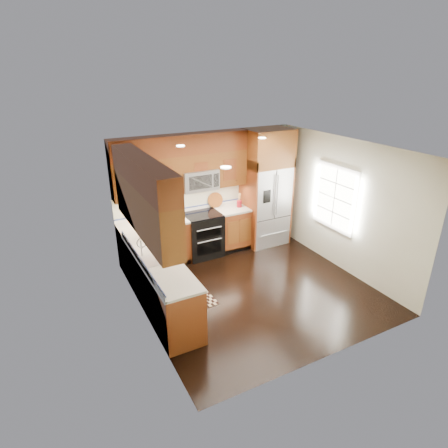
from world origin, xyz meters
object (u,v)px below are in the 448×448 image
refrigerator (266,188)px  knife_block (168,212)px  range (203,235)px  utensil_crock (239,202)px  rug (183,292)px

refrigerator → knife_block: (-2.25, 0.18, -0.24)m
range → refrigerator: (1.55, -0.04, 0.83)m
utensil_crock → knife_block: bearing=176.2°
knife_block → utensil_crock: utensil_crock is taller
range → utensil_crock: (0.91, 0.04, 0.58)m
rug → utensil_crock: size_ratio=4.22×
refrigerator → utensil_crock: (-0.64, 0.07, -0.26)m
utensil_crock → rug: bearing=-146.5°
range → rug: range is taller
range → refrigerator: size_ratio=0.36×
knife_block → refrigerator: bearing=-4.6°
range → knife_block: 0.92m
rug → utensil_crock: bearing=30.7°
refrigerator → rug: bearing=-155.2°
range → rug: size_ratio=0.72×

